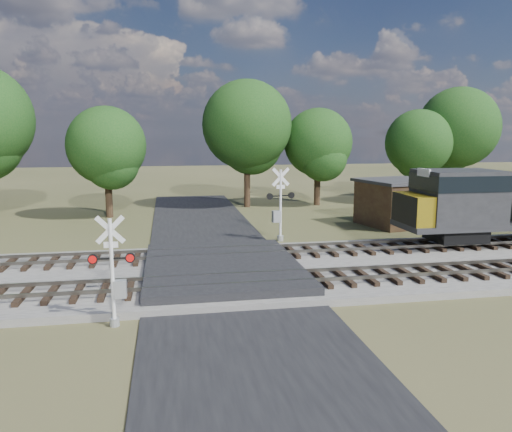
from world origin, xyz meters
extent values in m
plane|color=#3E4424|center=(0.00, 0.00, 0.00)|extent=(160.00, 160.00, 0.00)
cube|color=gray|center=(10.00, 0.50, 0.15)|extent=(140.00, 10.00, 0.30)
cube|color=black|center=(0.00, 0.00, 0.04)|extent=(7.00, 60.00, 0.08)
cube|color=#262628|center=(0.00, 0.50, 0.32)|extent=(7.00, 9.00, 0.62)
cube|color=black|center=(2.00, -2.00, 0.39)|extent=(44.00, 2.60, 0.18)
cube|color=#5D5950|center=(10.00, -2.72, 0.55)|extent=(140.00, 0.08, 0.15)
cube|color=#5D5950|center=(10.00, -1.28, 0.55)|extent=(140.00, 0.08, 0.15)
cube|color=black|center=(2.00, 3.00, 0.39)|extent=(44.00, 2.60, 0.18)
cube|color=#5D5950|center=(10.00, 2.28, 0.55)|extent=(140.00, 0.08, 0.15)
cube|color=#5D5950|center=(10.00, 3.72, 0.55)|extent=(140.00, 0.08, 0.15)
cylinder|color=silver|center=(-4.33, -4.96, 1.88)|extent=(0.13, 0.13, 3.75)
cylinder|color=#9A9C9F|center=(-4.33, -4.96, 0.14)|extent=(0.34, 0.34, 0.28)
cube|color=silver|center=(-4.33, -4.96, 3.38)|extent=(0.98, 0.06, 0.98)
cube|color=silver|center=(-4.33, -4.96, 3.38)|extent=(0.98, 0.06, 0.98)
cube|color=silver|center=(-4.33, -4.96, 2.86)|extent=(0.47, 0.04, 0.21)
cube|color=black|center=(-4.33, -4.96, 2.39)|extent=(1.50, 0.09, 0.06)
cylinder|color=red|center=(-4.94, -4.95, 2.39)|extent=(0.34, 0.10, 0.34)
cylinder|color=red|center=(-3.72, -4.97, 2.39)|extent=(0.34, 0.10, 0.34)
cube|color=#9A9C9F|center=(-4.10, -4.96, 1.31)|extent=(0.43, 0.29, 0.61)
cylinder|color=silver|center=(4.36, 7.43, 2.19)|extent=(0.15, 0.15, 4.38)
cylinder|color=#9A9C9F|center=(4.36, 7.43, 0.16)|extent=(0.39, 0.39, 0.33)
cube|color=silver|center=(4.36, 7.43, 3.94)|extent=(1.13, 0.25, 1.15)
cube|color=silver|center=(4.36, 7.43, 3.94)|extent=(1.13, 0.25, 1.15)
cube|color=silver|center=(4.36, 7.43, 3.34)|extent=(0.54, 0.13, 0.24)
cube|color=black|center=(4.36, 7.43, 2.79)|extent=(1.73, 0.38, 0.07)
cylinder|color=red|center=(5.06, 7.56, 2.79)|extent=(0.41, 0.18, 0.39)
cylinder|color=red|center=(3.66, 7.30, 2.79)|extent=(0.41, 0.18, 0.39)
cube|color=#9A9C9F|center=(4.09, 7.38, 1.53)|extent=(0.54, 0.41, 0.71)
cube|color=#44261D|center=(13.77, 11.12, 1.54)|extent=(5.23, 5.23, 3.08)
cube|color=#323234|center=(13.77, 11.12, 3.19)|extent=(5.75, 5.75, 0.22)
cylinder|color=black|center=(-6.91, 18.33, 2.16)|extent=(0.56, 0.56, 4.31)
sphere|color=#143C13|center=(-6.91, 18.33, 5.60)|extent=(6.03, 6.03, 6.03)
cylinder|color=black|center=(4.63, 21.80, 2.79)|extent=(0.56, 0.56, 5.58)
sphere|color=#143C13|center=(4.63, 21.80, 7.26)|extent=(7.82, 7.82, 7.82)
cylinder|color=black|center=(11.15, 21.88, 2.20)|extent=(0.56, 0.56, 4.40)
sphere|color=#143C13|center=(11.15, 21.88, 5.72)|extent=(6.16, 6.16, 6.16)
cylinder|color=black|center=(20.62, 21.26, 2.18)|extent=(0.56, 0.56, 4.36)
sphere|color=#143C13|center=(20.62, 21.26, 5.67)|extent=(6.11, 6.11, 6.11)
cylinder|color=black|center=(25.11, 22.16, 2.72)|extent=(0.56, 0.56, 5.44)
sphere|color=#143C13|center=(25.11, 22.16, 7.07)|extent=(7.61, 7.61, 7.61)
camera|label=1|loc=(-2.44, -21.85, 6.56)|focal=35.00mm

